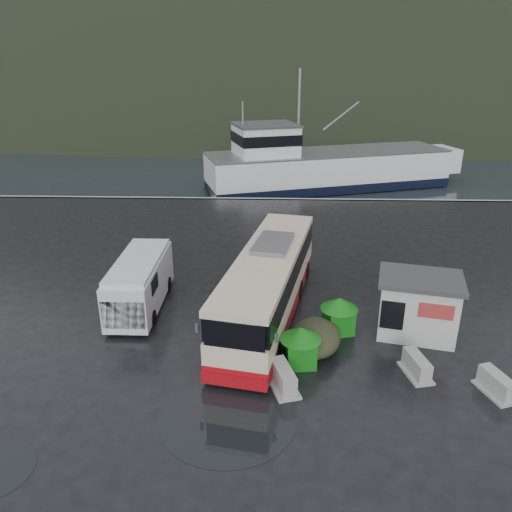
{
  "coord_description": "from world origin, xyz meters",
  "views": [
    {
      "loc": [
        2.34,
        -16.98,
        10.38
      ],
      "look_at": [
        1.63,
        4.24,
        1.7
      ],
      "focal_mm": 35.0,
      "sensor_mm": 36.0,
      "label": 1
    }
  ],
  "objects_px": {
    "dome_tent": "(315,349)",
    "waste_bin_left": "(338,331)",
    "jersey_barrier_a": "(283,387)",
    "coach_bus": "(268,314)",
    "jersey_barrier_c": "(415,374)",
    "ticket_kiosk": "(414,333)",
    "white_van": "(142,306)",
    "fishing_trawler": "(328,172)",
    "jersey_barrier_b": "(494,393)",
    "waste_bin_right": "(300,364)"
  },
  "relations": [
    {
      "from": "dome_tent",
      "to": "waste_bin_left",
      "type": "bearing_deg",
      "value": 52.58
    },
    {
      "from": "jersey_barrier_a",
      "to": "waste_bin_left",
      "type": "bearing_deg",
      "value": 58.63
    },
    {
      "from": "coach_bus",
      "to": "dome_tent",
      "type": "relative_size",
      "value": 4.15
    },
    {
      "from": "jersey_barrier_c",
      "to": "ticket_kiosk",
      "type": "bearing_deg",
      "value": 76.4
    },
    {
      "from": "coach_bus",
      "to": "jersey_barrier_c",
      "type": "xyz_separation_m",
      "value": [
        5.18,
        -4.1,
        0.0
      ]
    },
    {
      "from": "coach_bus",
      "to": "white_van",
      "type": "bearing_deg",
      "value": -174.2
    },
    {
      "from": "white_van",
      "to": "dome_tent",
      "type": "relative_size",
      "value": 2.11
    },
    {
      "from": "fishing_trawler",
      "to": "jersey_barrier_a",
      "type": "bearing_deg",
      "value": -116.07
    },
    {
      "from": "white_van",
      "to": "jersey_barrier_a",
      "type": "bearing_deg",
      "value": -42.25
    },
    {
      "from": "coach_bus",
      "to": "jersey_barrier_b",
      "type": "xyz_separation_m",
      "value": [
        7.51,
        -5.06,
        0.0
      ]
    },
    {
      "from": "coach_bus",
      "to": "fishing_trawler",
      "type": "xyz_separation_m",
      "value": [
        5.26,
        27.48,
        0.0
      ]
    },
    {
      "from": "waste_bin_left",
      "to": "jersey_barrier_b",
      "type": "xyz_separation_m",
      "value": [
        4.7,
        -3.75,
        0.0
      ]
    },
    {
      "from": "dome_tent",
      "to": "ticket_kiosk",
      "type": "bearing_deg",
      "value": 17.69
    },
    {
      "from": "waste_bin_right",
      "to": "jersey_barrier_b",
      "type": "distance_m",
      "value": 6.5
    },
    {
      "from": "jersey_barrier_b",
      "to": "waste_bin_right",
      "type": "bearing_deg",
      "value": 167.09
    },
    {
      "from": "white_van",
      "to": "waste_bin_right",
      "type": "xyz_separation_m",
      "value": [
        6.73,
        -4.14,
        0.0
      ]
    },
    {
      "from": "jersey_barrier_b",
      "to": "jersey_barrier_c",
      "type": "bearing_deg",
      "value": 157.69
    },
    {
      "from": "coach_bus",
      "to": "waste_bin_right",
      "type": "height_order",
      "value": "coach_bus"
    },
    {
      "from": "waste_bin_left",
      "to": "dome_tent",
      "type": "relative_size",
      "value": 0.58
    },
    {
      "from": "dome_tent",
      "to": "fishing_trawler",
      "type": "distance_m",
      "value": 30.28
    },
    {
      "from": "dome_tent",
      "to": "waste_bin_right",
      "type": "bearing_deg",
      "value": -122.36
    },
    {
      "from": "jersey_barrier_c",
      "to": "fishing_trawler",
      "type": "bearing_deg",
      "value": 89.86
    },
    {
      "from": "white_van",
      "to": "dome_tent",
      "type": "bearing_deg",
      "value": -23.23
    },
    {
      "from": "jersey_barrier_b",
      "to": "waste_bin_left",
      "type": "bearing_deg",
      "value": 141.39
    },
    {
      "from": "white_van",
      "to": "fishing_trawler",
      "type": "distance_m",
      "value": 29.02
    },
    {
      "from": "waste_bin_left",
      "to": "ticket_kiosk",
      "type": "relative_size",
      "value": 0.48
    },
    {
      "from": "ticket_kiosk",
      "to": "jersey_barrier_a",
      "type": "relative_size",
      "value": 2.0
    },
    {
      "from": "jersey_barrier_a",
      "to": "fishing_trawler",
      "type": "xyz_separation_m",
      "value": [
        4.7,
        32.47,
        0.0
      ]
    },
    {
      "from": "coach_bus",
      "to": "white_van",
      "type": "relative_size",
      "value": 1.96
    },
    {
      "from": "jersey_barrier_a",
      "to": "jersey_barrier_c",
      "type": "bearing_deg",
      "value": 10.96
    },
    {
      "from": "dome_tent",
      "to": "ticket_kiosk",
      "type": "relative_size",
      "value": 0.83
    },
    {
      "from": "waste_bin_right",
      "to": "jersey_barrier_a",
      "type": "relative_size",
      "value": 0.96
    },
    {
      "from": "jersey_barrier_a",
      "to": "dome_tent",
      "type": "bearing_deg",
      "value": 62.32
    },
    {
      "from": "waste_bin_left",
      "to": "waste_bin_right",
      "type": "distance_m",
      "value": 2.82
    },
    {
      "from": "white_van",
      "to": "jersey_barrier_b",
      "type": "relative_size",
      "value": 3.81
    },
    {
      "from": "jersey_barrier_b",
      "to": "fishing_trawler",
      "type": "distance_m",
      "value": 32.61
    },
    {
      "from": "white_van",
      "to": "ticket_kiosk",
      "type": "height_order",
      "value": "ticket_kiosk"
    },
    {
      "from": "jersey_barrier_a",
      "to": "jersey_barrier_c",
      "type": "height_order",
      "value": "jersey_barrier_a"
    },
    {
      "from": "ticket_kiosk",
      "to": "coach_bus",
      "type": "bearing_deg",
      "value": -179.45
    },
    {
      "from": "white_van",
      "to": "fishing_trawler",
      "type": "bearing_deg",
      "value": 68.07
    },
    {
      "from": "fishing_trawler",
      "to": "jersey_barrier_c",
      "type": "bearing_deg",
      "value": -107.98
    },
    {
      "from": "waste_bin_right",
      "to": "jersey_barrier_a",
      "type": "bearing_deg",
      "value": -114.05
    },
    {
      "from": "jersey_barrier_a",
      "to": "fishing_trawler",
      "type": "height_order",
      "value": "fishing_trawler"
    },
    {
      "from": "waste_bin_right",
      "to": "coach_bus",
      "type": "bearing_deg",
      "value": 108.13
    },
    {
      "from": "coach_bus",
      "to": "dome_tent",
      "type": "height_order",
      "value": "coach_bus"
    },
    {
      "from": "fishing_trawler",
      "to": "jersey_barrier_b",
      "type": "bearing_deg",
      "value": -103.88
    },
    {
      "from": "waste_bin_right",
      "to": "jersey_barrier_b",
      "type": "relative_size",
      "value": 1.04
    },
    {
      "from": "white_van",
      "to": "jersey_barrier_c",
      "type": "height_order",
      "value": "white_van"
    },
    {
      "from": "white_van",
      "to": "jersey_barrier_c",
      "type": "distance_m",
      "value": 11.69
    },
    {
      "from": "white_van",
      "to": "jersey_barrier_a",
      "type": "height_order",
      "value": "white_van"
    }
  ]
}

